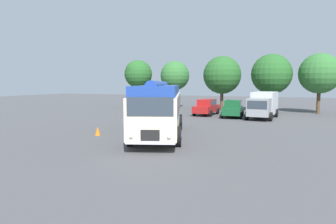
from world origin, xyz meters
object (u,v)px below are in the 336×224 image
(car_mid_left, at_px, (233,109))
(box_van, at_px, (263,104))
(traffic_cone, at_px, (98,131))
(car_near_left, at_px, (206,107))
(vintage_bus, at_px, (159,106))

(car_mid_left, bearing_deg, box_van, 2.58)
(car_mid_left, distance_m, traffic_cone, 15.16)
(box_van, height_order, traffic_cone, box_van)
(car_near_left, xyz_separation_m, box_van, (5.78, -0.74, 0.52))
(car_near_left, xyz_separation_m, traffic_cone, (-3.33, -14.67, -0.57))
(vintage_bus, xyz_separation_m, car_near_left, (-0.46, 13.41, -1.05))
(vintage_bus, distance_m, box_van, 13.75)
(car_mid_left, xyz_separation_m, traffic_cone, (-6.25, -13.80, -0.57))
(car_mid_left, bearing_deg, vintage_bus, -101.13)
(car_near_left, bearing_deg, vintage_bus, -88.05)
(car_near_left, bearing_deg, box_van, -7.32)
(vintage_bus, relative_size, traffic_cone, 18.79)
(car_near_left, distance_m, traffic_cone, 15.06)
(car_near_left, height_order, traffic_cone, car_near_left)
(car_mid_left, bearing_deg, car_near_left, 163.39)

